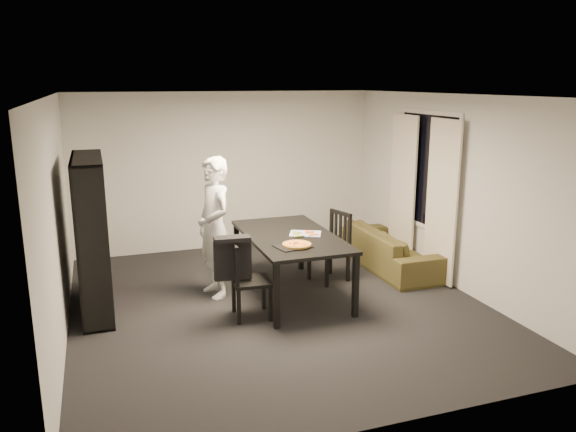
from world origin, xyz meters
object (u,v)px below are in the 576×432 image
object	(u,v)px
dining_table	(291,240)
pepperoni_pizza	(297,244)
baking_tray	(293,246)
person	(214,228)
bookshelf	(93,235)
chair_left	(244,275)
sofa	(390,248)
chair_right	(334,241)

from	to	relation	value
dining_table	pepperoni_pizza	xyz separation A→B (m)	(-0.10, -0.53, 0.10)
baking_tray	pepperoni_pizza	bearing A→B (deg)	-7.47
person	pepperoni_pizza	distance (m)	1.19
bookshelf	person	xyz separation A→B (m)	(1.49, -0.01, -0.03)
chair_left	baking_tray	bearing A→B (deg)	-85.54
dining_table	sofa	bearing A→B (deg)	17.82
chair_left	chair_right	bearing A→B (deg)	-55.62
baking_tray	pepperoni_pizza	xyz separation A→B (m)	(0.05, -0.01, 0.02)
sofa	pepperoni_pizza	bearing A→B (deg)	120.14
bookshelf	dining_table	distance (m)	2.45
chair_left	pepperoni_pizza	xyz separation A→B (m)	(0.66, -0.01, 0.31)
baking_tray	sofa	world-z (taller)	baking_tray
dining_table	chair_left	world-z (taller)	chair_left
dining_table	baking_tray	bearing A→B (deg)	-106.50
chair_right	pepperoni_pizza	xyz separation A→B (m)	(-0.89, -0.90, 0.29)
chair_left	sofa	world-z (taller)	chair_left
dining_table	baking_tray	xyz separation A→B (m)	(-0.15, -0.52, 0.08)
sofa	chair_right	bearing A→B (deg)	101.46
dining_table	baking_tray	world-z (taller)	baking_tray
bookshelf	dining_table	size ratio (longest dim) A/B	0.96
bookshelf	chair_right	world-z (taller)	bookshelf
pepperoni_pizza	sofa	distance (m)	2.27
chair_left	bookshelf	bearing A→B (deg)	67.18
chair_left	person	xyz separation A→B (m)	(-0.16, 0.84, 0.38)
dining_table	chair_right	world-z (taller)	chair_right
chair_left	person	world-z (taller)	person
person	pepperoni_pizza	bearing A→B (deg)	31.53
bookshelf	baking_tray	xyz separation A→B (m)	(2.27, -0.85, -0.12)
chair_right	sofa	bearing A→B (deg)	84.74
pepperoni_pizza	baking_tray	bearing A→B (deg)	172.53
chair_right	sofa	world-z (taller)	chair_right
sofa	baking_tray	bearing A→B (deg)	119.34
bookshelf	pepperoni_pizza	world-z (taller)	bookshelf
baking_tray	sofa	size ratio (longest dim) A/B	0.20
person	bookshelf	bearing A→B (deg)	-103.35
person	baking_tray	distance (m)	1.15
baking_tray	sofa	xyz separation A→B (m)	(1.95, 1.10, -0.53)
chair_left	person	distance (m)	0.94
pepperoni_pizza	chair_left	bearing A→B (deg)	179.40
chair_left	pepperoni_pizza	size ratio (longest dim) A/B	2.69
bookshelf	person	distance (m)	1.49
bookshelf	person	world-z (taller)	bookshelf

